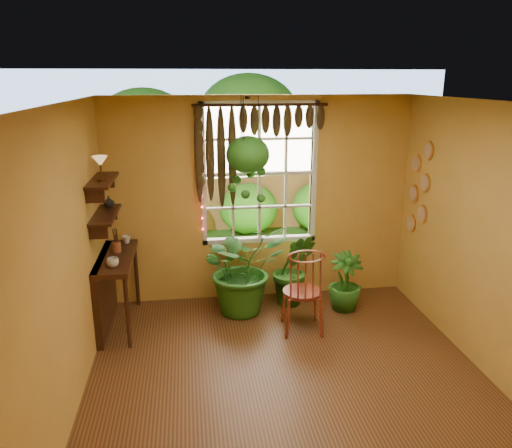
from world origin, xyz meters
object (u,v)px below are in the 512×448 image
at_px(potted_plant_mid, 294,269).
at_px(windsor_chair, 303,303).
at_px(counter_ledge, 109,284).
at_px(hanging_basket, 248,159).
at_px(potted_plant_left, 243,267).

bearing_deg(potted_plant_mid, windsor_chair, -93.60).
relative_size(counter_ledge, hanging_basket, 0.94).
xyz_separation_m(potted_plant_left, hanging_basket, (0.08, 0.11, 1.35)).
xyz_separation_m(windsor_chair, potted_plant_mid, (0.05, 0.73, 0.14)).
bearing_deg(counter_ledge, potted_plant_left, 6.47).
bearing_deg(potted_plant_left, windsor_chair, -44.77).
bearing_deg(windsor_chair, potted_plant_mid, 90.32).
relative_size(windsor_chair, potted_plant_mid, 1.25).
xyz_separation_m(counter_ledge, potted_plant_mid, (2.31, 0.28, -0.06)).
height_order(windsor_chair, potted_plant_mid, windsor_chair).
distance_m(counter_ledge, windsor_chair, 2.31).
xyz_separation_m(counter_ledge, windsor_chair, (2.26, -0.44, -0.19)).
height_order(counter_ledge, potted_plant_mid, potted_plant_mid).
xyz_separation_m(counter_ledge, potted_plant_left, (1.63, 0.19, 0.05)).
xyz_separation_m(potted_plant_left, potted_plant_mid, (0.68, 0.10, -0.11)).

